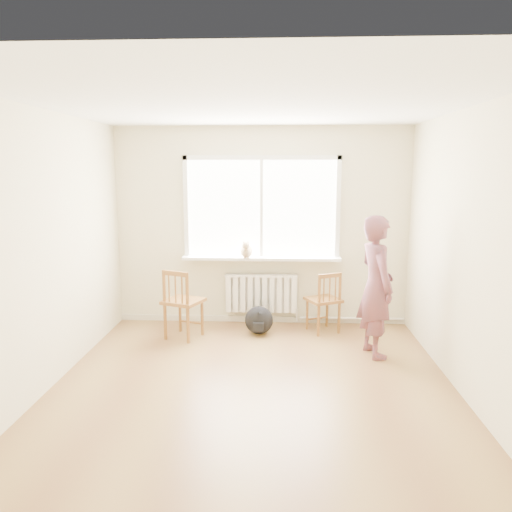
# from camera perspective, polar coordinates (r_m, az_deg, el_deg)

# --- Properties ---
(floor) EXTENTS (4.50, 4.50, 0.00)m
(floor) POSITION_cam_1_polar(r_m,az_deg,el_deg) (5.03, -0.41, -15.21)
(floor) COLOR olive
(floor) RESTS_ON ground
(ceiling) EXTENTS (4.50, 4.50, 0.00)m
(ceiling) POSITION_cam_1_polar(r_m,az_deg,el_deg) (4.58, -0.45, 17.00)
(ceiling) COLOR white
(ceiling) RESTS_ON back_wall
(back_wall) EXTENTS (4.00, 0.01, 2.70)m
(back_wall) POSITION_cam_1_polar(r_m,az_deg,el_deg) (6.84, 0.64, 3.37)
(back_wall) COLOR beige
(back_wall) RESTS_ON ground
(window) EXTENTS (2.12, 0.05, 1.42)m
(window) POSITION_cam_1_polar(r_m,az_deg,el_deg) (6.79, 0.64, 5.96)
(window) COLOR white
(window) RESTS_ON back_wall
(windowsill) EXTENTS (2.15, 0.22, 0.04)m
(windowsill) POSITION_cam_1_polar(r_m,az_deg,el_deg) (6.79, 0.60, -0.26)
(windowsill) COLOR white
(windowsill) RESTS_ON back_wall
(radiator) EXTENTS (1.00, 0.12, 0.55)m
(radiator) POSITION_cam_1_polar(r_m,az_deg,el_deg) (6.92, 0.60, -4.23)
(radiator) COLOR white
(radiator) RESTS_ON back_wall
(heating_pipe) EXTENTS (1.40, 0.04, 0.04)m
(heating_pipe) POSITION_cam_1_polar(r_m,az_deg,el_deg) (7.11, 10.80, -7.03)
(heating_pipe) COLOR silver
(heating_pipe) RESTS_ON back_wall
(baseboard) EXTENTS (4.00, 0.03, 0.08)m
(baseboard) POSITION_cam_1_polar(r_m,az_deg,el_deg) (7.10, 0.62, -7.21)
(baseboard) COLOR beige
(baseboard) RESTS_ON ground
(chair_left) EXTENTS (0.57, 0.56, 0.90)m
(chair_left) POSITION_cam_1_polar(r_m,az_deg,el_deg) (6.39, -8.54, -5.42)
(chair_left) COLOR #99642C
(chair_left) RESTS_ON floor
(chair_right) EXTENTS (0.53, 0.52, 0.82)m
(chair_right) POSITION_cam_1_polar(r_m,az_deg,el_deg) (6.62, 7.89, -5.23)
(chair_right) COLOR #99642C
(chair_right) RESTS_ON floor
(person) EXTENTS (0.52, 0.67, 1.63)m
(person) POSITION_cam_1_polar(r_m,az_deg,el_deg) (5.85, 13.57, -3.40)
(person) COLOR #AF3A55
(person) RESTS_ON floor
(cat) EXTENTS (0.16, 0.38, 0.25)m
(cat) POSITION_cam_1_polar(r_m,az_deg,el_deg) (6.70, -1.09, 0.65)
(cat) COLOR beige
(cat) RESTS_ON windowsill
(backpack) EXTENTS (0.37, 0.28, 0.37)m
(backpack) POSITION_cam_1_polar(r_m,az_deg,el_deg) (6.56, 0.34, -7.34)
(backpack) COLOR black
(backpack) RESTS_ON floor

